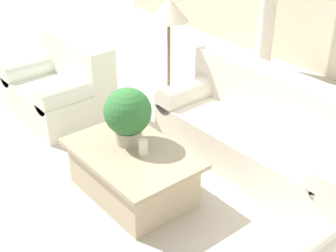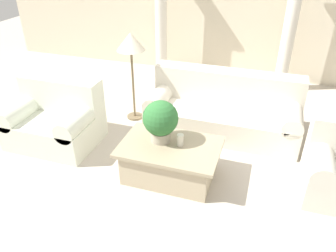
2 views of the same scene
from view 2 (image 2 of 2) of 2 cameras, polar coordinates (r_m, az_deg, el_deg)
name	(u,v)px [view 2 (image 2 of 2)]	position (r m, az deg, el deg)	size (l,w,h in m)	color
ground_plane	(180,154)	(4.50, 2.09, -4.95)	(16.00, 16.00, 0.00)	#BCB2A3
sofa_long	(223,110)	(4.94, 9.62, 2.81)	(2.19, 0.89, 0.88)	beige
loveseat	(56,118)	(4.89, -18.94, 1.29)	(1.19, 0.89, 0.88)	silver
coffee_table	(170,161)	(4.00, 0.36, -6.03)	(1.18, 0.79, 0.45)	tan
potted_plant	(161,120)	(3.82, -1.31, 1.09)	(0.42, 0.42, 0.52)	#B2A893
pillar_candle	(180,140)	(3.85, 2.14, -2.43)	(0.08, 0.08, 0.14)	silver
floor_lamp	(131,46)	(4.95, -6.49, 13.66)	(0.42, 0.42, 1.38)	brown
column_left	(161,16)	(6.75, -1.22, 18.65)	(0.33, 0.33, 2.38)	silver
column_right	(290,25)	(6.40, 20.54, 16.14)	(0.33, 0.33, 2.38)	silver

